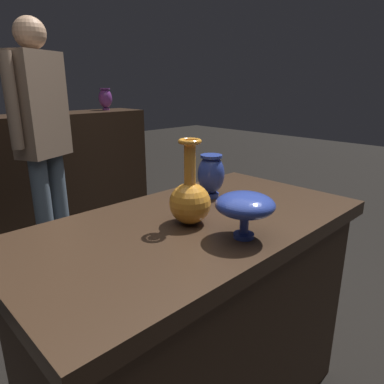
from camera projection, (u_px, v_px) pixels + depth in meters
name	position (u px, v px, depth m)	size (l,w,h in m)	color
display_plinth	(194.00, 321.00, 1.27)	(1.20, 0.64, 0.80)	#382619
vase_centerpiece	(190.00, 199.00, 1.10)	(0.13, 0.13, 0.27)	orange
vase_tall_behind	(245.00, 206.00, 0.99)	(0.17, 0.17, 0.13)	#2D429E
vase_left_accent	(211.00, 174.00, 1.36)	(0.10, 0.10, 0.17)	#2D429E
shelf_vase_far_right	(105.00, 98.00, 3.29)	(0.12, 0.12, 0.20)	#7A388E
shelf_vase_right	(51.00, 97.00, 2.93)	(0.09, 0.09, 0.28)	#E55B1E
visitor_center_back	(42.00, 132.00, 2.18)	(0.43, 0.30, 1.60)	slate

